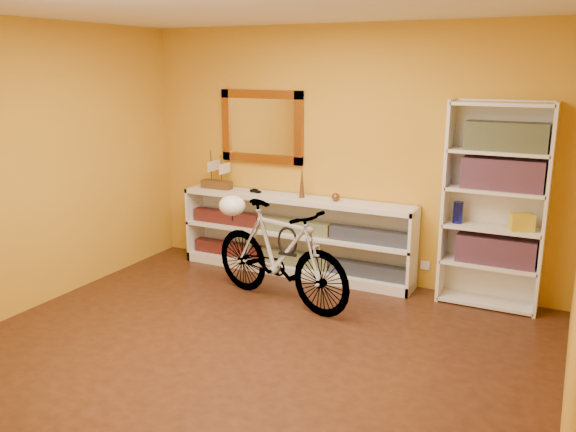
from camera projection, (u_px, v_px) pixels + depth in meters
The scene contains 23 objects.
floor at pixel (248, 353), 4.66m from camera, with size 4.50×4.00×0.01m, color black.
ceiling at pixel (242, 3), 4.01m from camera, with size 4.50×4.00×0.01m, color silver.
back_wall at pixel (345, 155), 6.07m from camera, with size 4.50×0.01×2.60m, color #C2881D.
left_wall at pixel (29, 168), 5.31m from camera, with size 0.01×4.00×2.60m, color #C2881D.
gilt_mirror at pixel (262, 127), 6.39m from camera, with size 0.98×0.06×0.78m, color brown.
wall_socket at pixel (425, 265), 5.93m from camera, with size 0.09×0.01×0.09m, color silver.
console_unit at pixel (295, 236), 6.33m from camera, with size 2.60×0.35×0.85m, color silver, non-canonical shape.
cd_row_lower at pixel (294, 259), 6.38m from camera, with size 2.50×0.13×0.14m, color black.
cd_row_upper at pixel (294, 226), 6.29m from camera, with size 2.50×0.13×0.14m, color navy.
model_ship at pixel (216, 170), 6.60m from camera, with size 0.36×0.13×0.43m, color #442C13, non-canonical shape.
toy_car at pixel (256, 193), 6.43m from camera, with size 0.00×0.00×0.00m, color black.
bronze_ornament at pixel (302, 182), 6.15m from camera, with size 0.06×0.06×0.34m, color brown.
decorative_orb at pixel (336, 197), 6.02m from camera, with size 0.08×0.08×0.08m, color brown.
bookcase at pixel (494, 207), 5.36m from camera, with size 0.90×0.30×1.90m, color silver, non-canonical shape.
book_row_a at pixel (496, 250), 5.44m from camera, with size 0.70×0.22×0.26m, color maroon.
book_row_b at pixel (503, 174), 5.26m from camera, with size 0.70×0.22×0.28m, color maroon.
book_row_c at pixel (506, 136), 5.18m from camera, with size 0.70×0.22×0.25m, color #163F4E.
travel_mug at pixel (458, 212), 5.50m from camera, with size 0.09×0.09×0.20m, color navy.
red_tin at pixel (477, 138), 5.32m from camera, with size 0.15×0.15×0.20m, color maroon.
yellow_bag at pixel (522, 222), 5.24m from camera, with size 0.20×0.13×0.15m, color gold.
bicycle at pixel (280, 254), 5.52m from camera, with size 1.65×0.43×0.97m, color silver.
helmet at pixel (232, 206), 5.83m from camera, with size 0.27×0.26×0.20m, color white.
u_lock at pixel (287, 241), 5.43m from camera, with size 0.20×0.20×0.02m, color black.
Camera 1 is at (2.17, -3.66, 2.20)m, focal length 36.87 mm.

